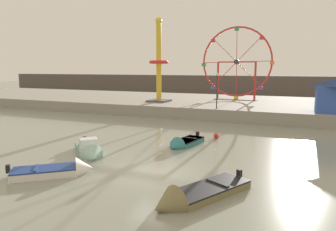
% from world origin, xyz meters
% --- Properties ---
extents(ground_plane, '(240.00, 240.00, 0.00)m').
position_xyz_m(ground_plane, '(0.00, 0.00, 0.00)').
color(ground_plane, gray).
extents(quay_promenade, '(110.00, 20.75, 1.38)m').
position_xyz_m(quay_promenade, '(0.00, 28.69, 0.69)').
color(quay_promenade, gray).
rests_on(quay_promenade, ground_plane).
extents(distant_town_skyline, '(140.00, 3.00, 4.40)m').
position_xyz_m(distant_town_skyline, '(0.00, 54.46, 2.20)').
color(distant_town_skyline, '#564C47').
rests_on(distant_town_skyline, ground_plane).
extents(motorboat_seafoam, '(3.97, 3.95, 1.58)m').
position_xyz_m(motorboat_seafoam, '(-5.58, 1.53, 0.33)').
color(motorboat_seafoam, '#93BCAD').
rests_on(motorboat_seafoam, ground_plane).
extents(motorboat_olive_wood, '(3.88, 5.56, 1.52)m').
position_xyz_m(motorboat_olive_wood, '(3.29, -2.85, 0.21)').
color(motorboat_olive_wood, olive).
rests_on(motorboat_olive_wood, ground_plane).
extents(motorboat_white_red_stripe, '(4.23, 3.84, 1.36)m').
position_xyz_m(motorboat_white_red_stripe, '(-4.62, -2.40, 0.26)').
color(motorboat_white_red_stripe, silver).
rests_on(motorboat_white_red_stripe, ground_plane).
extents(motorboat_teal_painted, '(2.00, 4.14, 1.29)m').
position_xyz_m(motorboat_teal_painted, '(-0.54, 6.45, 0.21)').
color(motorboat_teal_painted, teal).
rests_on(motorboat_teal_painted, ground_plane).
extents(ferris_wheel_red_frame, '(10.37, 1.20, 10.53)m').
position_xyz_m(ferris_wheel_red_frame, '(-1.09, 30.23, 6.66)').
color(ferris_wheel_red_frame, red).
rests_on(ferris_wheel_red_frame, quay_promenade).
extents(drop_tower_yellow_tower, '(2.80, 2.80, 11.36)m').
position_xyz_m(drop_tower_yellow_tower, '(-10.44, 23.64, 6.20)').
color(drop_tower_yellow_tower, gold).
rests_on(drop_tower_yellow_tower, quay_promenade).
extents(carnival_booth_blue_tent, '(3.80, 3.28, 3.52)m').
position_xyz_m(carnival_booth_blue_tent, '(10.85, 20.58, 3.20)').
color(carnival_booth_blue_tent, '#3356B7').
rests_on(carnival_booth_blue_tent, quay_promenade).
extents(promenade_lamp_near, '(0.32, 0.32, 4.05)m').
position_xyz_m(promenade_lamp_near, '(-1.12, 19.11, 4.01)').
color(promenade_lamp_near, '#2D2D33').
rests_on(promenade_lamp_near, quay_promenade).
extents(mooring_buoy_orange, '(0.44, 0.44, 0.44)m').
position_xyz_m(mooring_buoy_orange, '(1.15, 10.08, 0.22)').
color(mooring_buoy_orange, red).
rests_on(mooring_buoy_orange, ground_plane).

